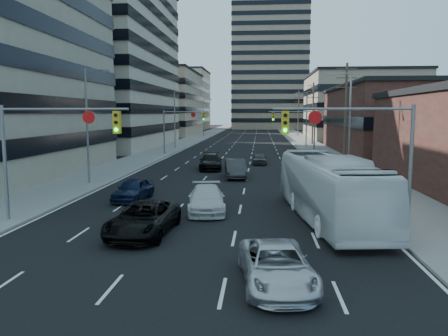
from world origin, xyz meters
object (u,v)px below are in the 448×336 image
at_px(black_pickup, 143,219).
at_px(silver_suv, 277,266).
at_px(white_van, 206,199).
at_px(transit_bus, 329,188).
at_px(sedan_blue, 133,189).

relative_size(black_pickup, silver_suv, 1.12).
relative_size(white_van, transit_bus, 0.41).
relative_size(silver_suv, transit_bus, 0.39).
distance_m(white_van, sedan_blue, 5.84).
bearing_deg(transit_bus, sedan_blue, 152.59).
relative_size(black_pickup, sedan_blue, 1.28).
bearing_deg(black_pickup, white_van, 68.05).
bearing_deg(black_pickup, transit_bus, 24.55).
xyz_separation_m(black_pickup, silver_suv, (5.92, -5.53, -0.08)).
xyz_separation_m(black_pickup, sedan_blue, (-2.78, 7.81, -0.03)).
bearing_deg(white_van, sedan_blue, 143.57).
bearing_deg(white_van, transit_bus, -19.63).
distance_m(black_pickup, sedan_blue, 8.29).
height_order(white_van, silver_suv, white_van).
relative_size(transit_bus, sedan_blue, 2.93).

